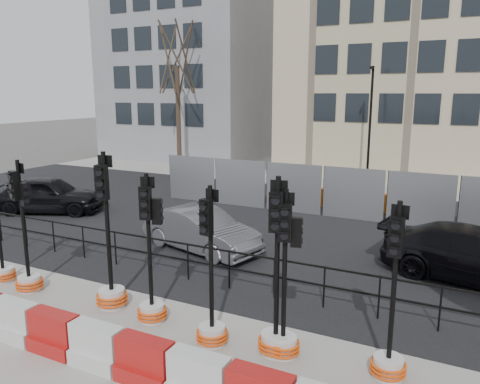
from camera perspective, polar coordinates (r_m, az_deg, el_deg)
The scene contains 22 objects.
ground at distance 10.90m, azimuth -4.35°, elevation -13.98°, with size 120.00×120.00×0.00m, color #51514C.
sidewalk_near at distance 8.80m, azimuth -15.12°, elevation -21.22°, with size 40.00×6.00×0.02m, color gray.
road at distance 16.88m, azimuth 7.93°, elevation -4.43°, with size 40.00×14.00×0.03m, color black.
sidewalk_far at distance 25.36m, azimuth 14.48°, elevation 0.86°, with size 40.00×4.00×0.02m, color gray.
building_grey at distance 35.93m, azimuth -5.83°, elevation 15.58°, with size 11.00×9.06×14.00m.
building_cream at distance 30.81m, azimuth 21.79°, elevation 19.15°, with size 15.00×10.06×18.00m.
kerb_railing at distance 11.59m, azimuth -1.33°, elevation -8.62°, with size 18.00×0.04×1.00m.
heras_fencing at distance 19.36m, azimuth 9.20°, elevation -0.19°, with size 14.33×1.72×2.00m.
lamp_post_far at distance 23.85m, azimuth 15.55°, elevation 7.91°, with size 0.12×0.56×6.00m.
tree_bare_far at distance 28.85m, azimuth -7.71°, elevation 15.72°, with size 2.00×2.00×9.00m.
barrier_row at distance 8.74m, azimuth -14.34°, elevation -18.69°, with size 12.55×0.50×0.80m.
traffic_signal_a at distance 13.49m, azimuth -27.10°, elevation -7.24°, with size 0.60×0.60×3.04m.
traffic_signal_b at distance 12.53m, azimuth -24.55°, elevation -7.71°, with size 0.64×0.64×3.25m.
traffic_signal_c at distance 11.03m, azimuth -15.53°, elevation -9.92°, with size 0.70×0.70×3.55m.
traffic_signal_d at distance 10.18m, azimuth -10.76°, elevation -11.41°, with size 0.63×0.63×3.20m.
traffic_signal_e at distance 9.23m, azimuth -3.53°, elevation -14.54°, with size 0.62×0.62×3.14m.
traffic_signal_f at distance 8.84m, azimuth 5.39°, elevation -15.09°, with size 0.62×0.62×3.16m.
traffic_signal_g at distance 8.92m, azimuth 4.39°, elevation -15.24°, with size 0.66×0.66×3.37m.
traffic_signal_h at distance 8.65m, azimuth 17.77°, elevation -17.17°, with size 0.61×0.61×3.11m.
car_a at distance 20.33m, azimuth -22.35°, elevation -0.28°, with size 4.72×3.34×1.49m, color black.
car_b at distance 14.39m, azimuth -4.83°, elevation -4.60°, with size 4.23×2.35×1.32m, color #515156.
car_c at distance 13.45m, azimuth 27.10°, elevation -6.98°, with size 5.07×2.75×1.39m, color black.
Camera 1 is at (5.08, -8.38, 4.79)m, focal length 35.00 mm.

